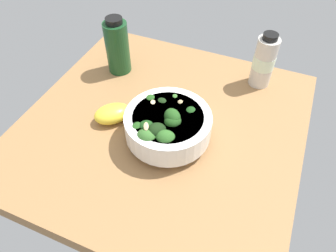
# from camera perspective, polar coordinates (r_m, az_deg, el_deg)

# --- Properties ---
(ground_plane) EXTENTS (0.62, 0.62, 0.04)m
(ground_plane) POSITION_cam_1_polar(r_m,az_deg,el_deg) (0.74, -1.08, -0.58)
(ground_plane) COLOR #996D42
(bowl_of_broccoli) EXTENTS (0.18, 0.18, 0.10)m
(bowl_of_broccoli) POSITION_cam_1_polar(r_m,az_deg,el_deg) (0.66, -0.15, 0.21)
(bowl_of_broccoli) COLOR white
(bowl_of_broccoli) RESTS_ON ground_plane
(lemon_wedge) EXTENTS (0.10, 0.10, 0.04)m
(lemon_wedge) POSITION_cam_1_polar(r_m,az_deg,el_deg) (0.73, -9.98, 2.20)
(lemon_wedge) COLOR yellow
(lemon_wedge) RESTS_ON ground_plane
(bottle_tall) EXTENTS (0.05, 0.05, 0.14)m
(bottle_tall) POSITION_cam_1_polar(r_m,az_deg,el_deg) (0.82, 16.86, 11.08)
(bottle_tall) COLOR beige
(bottle_tall) RESTS_ON ground_plane
(bottle_short) EXTENTS (0.06, 0.06, 0.15)m
(bottle_short) POSITION_cam_1_polar(r_m,az_deg,el_deg) (0.84, -9.10, 13.94)
(bottle_short) COLOR #194723
(bottle_short) RESTS_ON ground_plane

